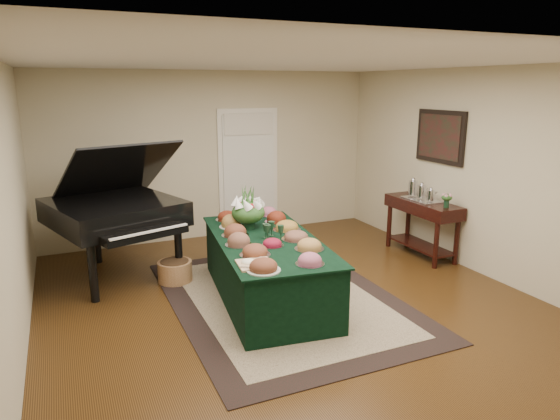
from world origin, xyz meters
name	(u,v)px	position (x,y,z in m)	size (l,w,h in m)	color
ground	(290,303)	(0.00, 0.00, 0.00)	(6.00, 6.00, 0.00)	black
area_rug	(283,298)	(-0.03, 0.15, 0.01)	(2.51, 3.51, 0.01)	black
kitchen_doorway	(249,173)	(0.60, 2.97, 1.02)	(1.05, 0.07, 2.10)	white
buffet_table	(267,269)	(-0.19, 0.24, 0.37)	(1.40, 2.50, 0.74)	black
food_platters	(264,233)	(-0.20, 0.32, 0.79)	(1.15, 2.24, 0.13)	silver
cutting_board	(255,261)	(-0.63, -0.50, 0.78)	(0.38, 0.38, 0.10)	tan
green_goblets	(271,231)	(-0.14, 0.23, 0.83)	(0.21, 0.27, 0.18)	black
floral_centerpiece	(248,208)	(-0.23, 0.76, 0.99)	(0.43, 0.43, 0.43)	black
grand_piano	(115,210)	(-1.71, 1.72, 0.89)	(1.85, 2.05, 1.77)	black
wicker_basket	(175,272)	(-1.08, 1.20, 0.14)	(0.44, 0.44, 0.27)	#96653C
mahogany_sideboard	(422,213)	(2.50, 0.77, 0.64)	(0.45, 1.27, 0.83)	black
tea_service	(421,192)	(2.50, 0.84, 0.95)	(0.34, 0.58, 0.30)	silver
pink_bouquet	(447,198)	(2.50, 0.30, 0.97)	(0.16, 0.16, 0.21)	black
wall_painting	(440,137)	(2.72, 0.77, 1.75)	(0.05, 0.95, 0.75)	black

